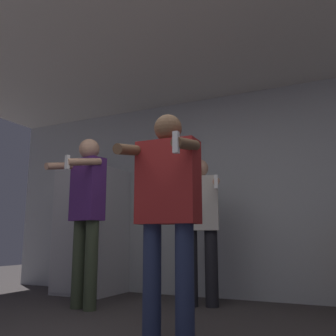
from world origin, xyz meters
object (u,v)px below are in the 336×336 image
Objects in this scene: person_man_side at (86,207)px; person_spectator_back at (201,221)px; refrigerator at (92,230)px; person_woman_foreground at (168,204)px.

person_man_side is 1.13× the size of person_spectator_back.
person_man_side is 1.25m from person_spectator_back.
person_man_side reaches higher than refrigerator.
person_spectator_back is at bearing 101.60° from person_woman_foreground.
refrigerator is 1.00× the size of person_woman_foreground.
person_spectator_back is (1.05, 0.67, -0.14)m from person_man_side.
refrigerator is 0.91× the size of person_man_side.
refrigerator reaches higher than person_spectator_back.
refrigerator is 1.03× the size of person_spectator_back.
person_woman_foreground is 1.56m from person_man_side.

